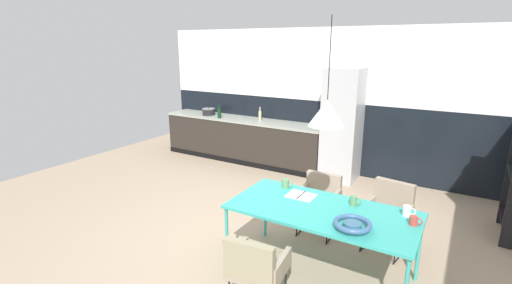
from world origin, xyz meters
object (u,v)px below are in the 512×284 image
(mug_short_terracotta, at_px, (407,211))
(mug_dark_espresso, at_px, (286,183))
(open_book, at_px, (301,196))
(armchair_corner_seat, at_px, (389,208))
(fruit_bowl, at_px, (353,224))
(bottle_vinegar_dark, at_px, (219,113))
(cooking_pot, at_px, (209,112))
(armchair_by_stool, at_px, (320,195))
(mug_tall_blue, at_px, (414,221))
(bottle_wine_green, at_px, (260,115))
(dining_table, at_px, (322,213))
(pendant_lamp_over_table_near, at_px, (327,113))
(armchair_head_of_table, at_px, (255,265))
(mug_wide_latte, at_px, (354,201))
(refrigerator_column, at_px, (342,125))

(mug_short_terracotta, xyz_separation_m, mug_dark_espresso, (-1.33, 0.05, -0.00))
(open_book, height_order, mug_short_terracotta, mug_short_terracotta)
(armchair_corner_seat, distance_m, fruit_bowl, 1.20)
(open_book, distance_m, bottle_vinegar_dark, 3.90)
(mug_dark_espresso, bearing_deg, cooking_pot, 140.75)
(armchair_by_stool, distance_m, mug_tall_blue, 1.44)
(open_book, distance_m, bottle_wine_green, 3.51)
(cooking_pot, bearing_deg, mug_short_terracotta, -30.22)
(dining_table, distance_m, pendant_lamp_over_table_near, 1.03)
(dining_table, relative_size, mug_tall_blue, 15.92)
(open_book, bearing_deg, pendant_lamp_over_table_near, -31.67)
(mug_tall_blue, distance_m, pendant_lamp_over_table_near, 1.27)
(fruit_bowl, relative_size, bottle_vinegar_dark, 1.21)
(armchair_head_of_table, xyz_separation_m, mug_short_terracotta, (1.05, 1.11, 0.32))
(armchair_corner_seat, height_order, mug_short_terracotta, mug_short_terracotta)
(mug_wide_latte, xyz_separation_m, mug_short_terracotta, (0.51, 0.03, 0.00))
(armchair_corner_seat, bearing_deg, dining_table, 70.31)
(refrigerator_column, xyz_separation_m, armchair_by_stool, (0.40, -2.03, -0.49))
(bottle_vinegar_dark, bearing_deg, mug_wide_latte, -34.85)
(armchair_by_stool, distance_m, open_book, 0.73)
(mug_tall_blue, bearing_deg, mug_dark_espresso, 171.57)
(fruit_bowl, bearing_deg, bottle_wine_green, 131.46)
(dining_table, distance_m, mug_wide_latte, 0.36)
(armchair_corner_seat, distance_m, armchair_by_stool, 0.84)
(open_book, bearing_deg, armchair_by_stool, 92.62)
(dining_table, distance_m, armchair_by_stool, 0.96)
(cooking_pot, relative_size, bottle_wine_green, 1.01)
(cooking_pot, bearing_deg, armchair_corner_seat, -25.20)
(dining_table, relative_size, mug_short_terracotta, 15.37)
(bottle_wine_green, bearing_deg, mug_tall_blue, -40.73)
(fruit_bowl, bearing_deg, mug_short_terracotta, 55.08)
(fruit_bowl, distance_m, mug_dark_espresso, 1.12)
(pendant_lamp_over_table_near, bearing_deg, bottle_vinegar_dark, 140.44)
(armchair_head_of_table, height_order, mug_short_terracotta, mug_short_terracotta)
(armchair_head_of_table, distance_m, bottle_vinegar_dark, 4.66)
(armchair_by_stool, bearing_deg, bottle_vinegar_dark, -33.43)
(fruit_bowl, bearing_deg, refrigerator_column, 109.70)
(armchair_by_stool, height_order, pendant_lamp_over_table_near, pendant_lamp_over_table_near)
(armchair_by_stool, distance_m, fruit_bowl, 1.38)
(dining_table, xyz_separation_m, fruit_bowl, (0.38, -0.26, 0.09))
(mug_wide_latte, distance_m, cooking_pot, 4.74)
(armchair_corner_seat, bearing_deg, fruit_bowl, 93.58)
(fruit_bowl, height_order, mug_dark_espresso, mug_dark_espresso)
(mug_wide_latte, relative_size, pendant_lamp_over_table_near, 0.12)
(armchair_corner_seat, height_order, mug_tall_blue, mug_tall_blue)
(refrigerator_column, height_order, mug_tall_blue, refrigerator_column)
(refrigerator_column, height_order, armchair_corner_seat, refrigerator_column)
(armchair_corner_seat, distance_m, pendant_lamp_over_table_near, 1.61)
(armchair_by_stool, bearing_deg, fruit_bowl, 121.39)
(refrigerator_column, xyz_separation_m, bottle_wine_green, (-1.71, 0.05, -0.00))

